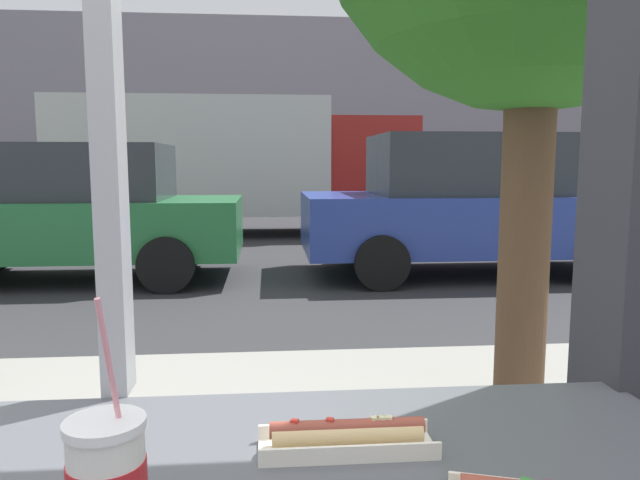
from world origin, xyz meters
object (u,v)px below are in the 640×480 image
object	(u,v)px
soda_cup_left	(107,473)
hotdog_tray_near	(347,436)
parked_car_green	(73,212)
box_truck	(234,160)
parked_car_blue	(468,205)

from	to	relation	value
soda_cup_left	hotdog_tray_near	xyz separation A→B (m)	(0.32, 0.18, -0.05)
parked_car_green	hotdog_tray_near	bearing A→B (deg)	-69.46
hotdog_tray_near	box_truck	size ratio (longest dim) A/B	0.04
soda_cup_left	parked_car_green	bearing A→B (deg)	107.67
parked_car_green	parked_car_blue	distance (m)	5.00
hotdog_tray_near	parked_car_blue	xyz separation A→B (m)	(2.48, 6.72, -0.12)
box_truck	parked_car_green	bearing A→B (deg)	-109.84
soda_cup_left	parked_car_green	size ratio (longest dim) A/B	0.07
parked_car_green	box_truck	xyz separation A→B (m)	(1.72, 4.77, 0.66)
hotdog_tray_near	parked_car_green	xyz separation A→B (m)	(-2.52, 6.72, -0.17)
hotdog_tray_near	box_truck	world-z (taller)	box_truck
hotdog_tray_near	parked_car_blue	size ratio (longest dim) A/B	0.06
soda_cup_left	hotdog_tray_near	world-z (taller)	soda_cup_left
soda_cup_left	box_truck	size ratio (longest dim) A/B	0.04
parked_car_blue	hotdog_tray_near	bearing A→B (deg)	-110.25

